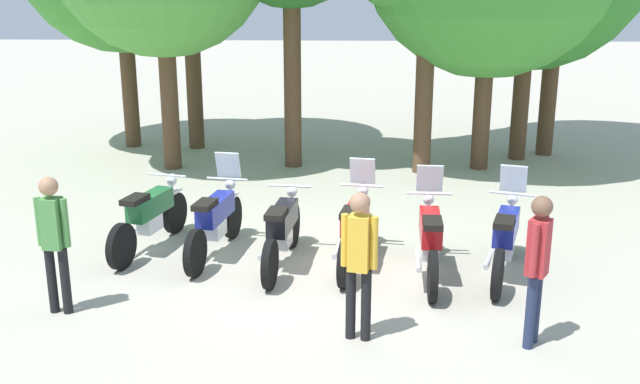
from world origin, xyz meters
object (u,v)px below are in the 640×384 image
person_2 (54,235)px  motorcycle_0 (150,216)px  motorcycle_5 (505,238)px  person_0 (537,260)px  motorcycle_3 (355,228)px  person_1 (359,255)px  motorcycle_2 (282,230)px  motorcycle_4 (430,238)px  motorcycle_1 (215,220)px

person_2 → motorcycle_0: bearing=-6.5°
motorcycle_5 → person_0: size_ratio=1.27×
motorcycle_5 → motorcycle_3: bearing=98.1°
person_1 → person_2: 3.54m
person_0 → motorcycle_2: bearing=173.1°
person_0 → person_2: bearing=-155.7°
motorcycle_0 → motorcycle_3: (2.96, -0.45, 0.01)m
motorcycle_2 → motorcycle_4: bearing=-92.1°
motorcycle_5 → person_2: person_2 is taller
motorcycle_0 → person_1: (3.00, -2.66, 0.47)m
motorcycle_3 → person_0: size_ratio=1.31×
person_1 → motorcycle_0: bearing=-118.0°
person_0 → person_1: bearing=-151.4°
motorcycle_0 → motorcycle_2: 2.04m
motorcycle_0 → person_2: bearing=-179.2°
person_2 → motorcycle_5: bearing=-69.0°
motorcycle_1 → motorcycle_5: same height
motorcycle_3 → motorcycle_5: same height
person_0 → person_1: person_0 is taller
motorcycle_2 → person_1: bearing=-148.0°
motorcycle_4 → person_2: person_2 is taller
motorcycle_3 → person_2: person_2 is taller
person_0 → person_2: (-5.35, 0.56, -0.01)m
motorcycle_5 → motorcycle_1: bearing=98.6°
motorcycle_4 → person_0: 2.15m
motorcycle_3 → person_1: size_ratio=1.31×
motorcycle_3 → person_2: bearing=125.6°
motorcycle_4 → motorcycle_5: (1.00, 0.06, 0.00)m
person_1 → motorcycle_3: bearing=-165.5°
motorcycle_1 → person_1: 3.23m
motorcycle_1 → motorcycle_4: (2.96, -0.65, 0.00)m
motorcycle_5 → person_0: (-0.09, -1.96, 0.46)m
motorcycle_0 → motorcycle_5: 5.00m
person_0 → motorcycle_5: bearing=117.5°
motorcycle_3 → person_0: person_0 is taller
motorcycle_4 → motorcycle_5: 1.00m
motorcycle_1 → person_0: (3.87, -2.54, 0.46)m
motorcycle_2 → person_1: size_ratio=1.31×
motorcycle_2 → person_1: (1.03, -2.13, 0.47)m
motorcycle_0 → person_0: 5.58m
motorcycle_4 → motorcycle_0: bearing=81.2°
motorcycle_1 → person_2: person_2 is taller
motorcycle_1 → motorcycle_0: bearing=89.2°
motorcycle_2 → motorcycle_3: size_ratio=1.00×
motorcycle_0 → person_2: (-0.50, -2.15, 0.46)m
motorcycle_1 → motorcycle_4: same height
motorcycle_3 → motorcycle_5: size_ratio=1.03×
motorcycle_1 → motorcycle_2: motorcycle_1 is taller
motorcycle_5 → person_1: person_1 is taller
motorcycle_0 → person_2: size_ratio=1.30×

